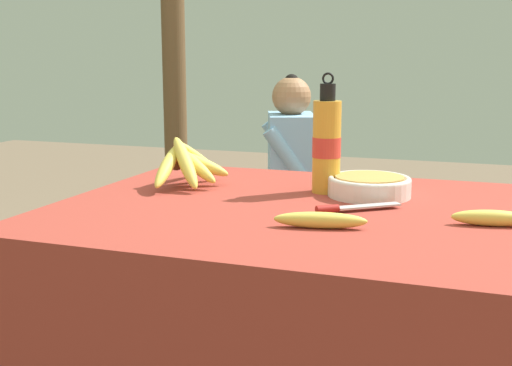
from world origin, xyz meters
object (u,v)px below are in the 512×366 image
object	(u,v)px
loose_banana_front	(320,220)
support_post_near	(174,50)
banana_bunch_green	(491,217)
seated_vendor	(280,176)
banana_bunch_ripe	(187,162)
wooden_bench	(370,235)
knife	(346,208)
water_bottle	(327,145)
loose_banana_side	(492,218)
serving_bowl	(369,185)

from	to	relation	value
loose_banana_front	support_post_near	distance (m)	2.25
banana_bunch_green	seated_vendor	bearing A→B (deg)	-177.05
seated_vendor	banana_bunch_ripe	bearing A→B (deg)	73.94
wooden_bench	banana_bunch_green	world-z (taller)	banana_bunch_green
seated_vendor	banana_bunch_green	xyz separation A→B (m)	(0.91, 0.05, -0.13)
banana_bunch_ripe	knife	world-z (taller)	banana_bunch_ripe
banana_bunch_ripe	wooden_bench	world-z (taller)	banana_bunch_ripe
water_bottle	loose_banana_front	bearing A→B (deg)	-78.41
banana_bunch_green	support_post_near	world-z (taller)	support_post_near
loose_banana_side	banana_bunch_ripe	bearing A→B (deg)	167.53
serving_bowl	water_bottle	size ratio (longest dim) A/B	0.68
support_post_near	wooden_bench	bearing A→B (deg)	-16.82
knife	support_post_near	size ratio (longest dim) A/B	0.08
loose_banana_front	knife	distance (m)	0.17
serving_bowl	knife	size ratio (longest dim) A/B	1.17
water_bottle	banana_bunch_green	distance (m)	1.27
banana_bunch_ripe	wooden_bench	size ratio (longest dim) A/B	0.19
loose_banana_side	wooden_bench	world-z (taller)	loose_banana_side
banana_bunch_green	loose_banana_front	bearing A→B (deg)	-104.05
support_post_near	seated_vendor	bearing A→B (deg)	-28.54
knife	wooden_bench	xyz separation A→B (m)	(-0.15, 1.32, -0.43)
banana_bunch_ripe	seated_vendor	distance (m)	1.15
water_bottle	wooden_bench	size ratio (longest dim) A/B	0.19
serving_bowl	banana_bunch_green	size ratio (longest dim) A/B	0.74
seated_vendor	support_post_near	distance (m)	0.99
banana_bunch_ripe	water_bottle	world-z (taller)	water_bottle
loose_banana_front	banana_bunch_green	size ratio (longest dim) A/B	0.69
banana_bunch_green	support_post_near	distance (m)	1.80
loose_banana_side	knife	world-z (taller)	loose_banana_side
loose_banana_front	support_post_near	xyz separation A→B (m)	(-1.26, 1.83, 0.38)
water_bottle	support_post_near	world-z (taller)	support_post_near
water_bottle	wooden_bench	distance (m)	1.25
knife	wooden_bench	size ratio (longest dim) A/B	0.11
wooden_bench	seated_vendor	distance (m)	0.49
support_post_near	banana_bunch_ripe	bearing A→B (deg)	-62.34
loose_banana_side	support_post_near	distance (m)	2.36
banana_bunch_ripe	wooden_bench	xyz separation A→B (m)	(0.34, 1.17, -0.49)
serving_bowl	water_bottle	bearing A→B (deg)	175.03
wooden_bench	support_post_near	distance (m)	1.44
banana_bunch_ripe	loose_banana_side	bearing A→B (deg)	-12.47
loose_banana_side	water_bottle	bearing A→B (deg)	151.45
serving_bowl	loose_banana_front	distance (m)	0.36
loose_banana_front	banana_bunch_green	world-z (taller)	loose_banana_front
water_bottle	loose_banana_side	bearing A→B (deg)	-28.55
knife	seated_vendor	bearing A→B (deg)	76.33
banana_bunch_green	support_post_near	size ratio (longest dim) A/B	0.12
seated_vendor	support_post_near	xyz separation A→B (m)	(-0.72, 0.39, 0.57)
knife	support_post_near	bearing A→B (deg)	90.05
banana_bunch_ripe	loose_banana_side	world-z (taller)	banana_bunch_ripe
loose_banana_front	knife	xyz separation A→B (m)	(0.02, 0.17, -0.01)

